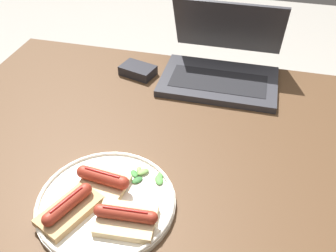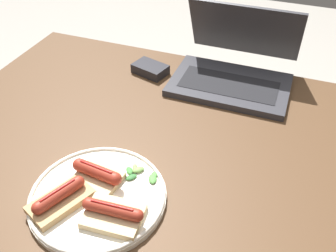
% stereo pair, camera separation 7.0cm
% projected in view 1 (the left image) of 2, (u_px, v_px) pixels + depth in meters
% --- Properties ---
extents(desk, '(1.09, 0.86, 0.75)m').
position_uv_depth(desk, '(152.00, 173.00, 0.88)').
color(desk, '#4C331E').
rests_on(desk, ground_plane).
extents(laptop, '(0.32, 0.29, 0.19)m').
position_uv_depth(laptop, '(222.00, 65.00, 1.05)').
color(laptop, '#2D2D33').
rests_on(laptop, desk).
extents(plate, '(0.27, 0.27, 0.02)m').
position_uv_depth(plate, '(106.00, 202.00, 0.71)').
color(plate, silver).
rests_on(plate, desk).
extents(sausage_toast_left, '(0.12, 0.08, 0.04)m').
position_uv_depth(sausage_toast_left, '(126.00, 218.00, 0.66)').
color(sausage_toast_left, '#D6B784').
rests_on(sausage_toast_left, plate).
extents(sausage_toast_middle, '(0.11, 0.08, 0.04)m').
position_uv_depth(sausage_toast_middle, '(103.00, 180.00, 0.73)').
color(sausage_toast_middle, '#D6B784').
rests_on(sausage_toast_middle, plate).
extents(sausage_toast_right, '(0.11, 0.13, 0.04)m').
position_uv_depth(sausage_toast_right, '(69.00, 208.00, 0.68)').
color(sausage_toast_right, tan).
rests_on(sausage_toast_right, plate).
extents(salad_pile, '(0.08, 0.05, 0.01)m').
position_uv_depth(salad_pile, '(146.00, 176.00, 0.75)').
color(salad_pile, '#709E4C').
rests_on(salad_pile, plate).
extents(external_drive, '(0.11, 0.09, 0.03)m').
position_uv_depth(external_drive, '(138.00, 70.00, 1.07)').
color(external_drive, '#232328').
rests_on(external_drive, desk).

